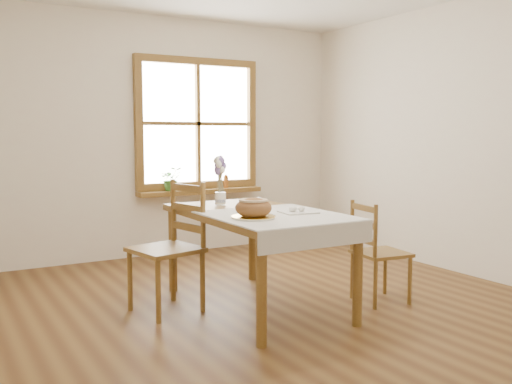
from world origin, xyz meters
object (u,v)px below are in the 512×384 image
at_px(dining_table, 256,222).
at_px(bread_plate, 253,217).
at_px(chair_left, 166,247).
at_px(flower_vase, 220,199).
at_px(chair_right, 381,252).

height_order(dining_table, bread_plate, bread_plate).
bearing_deg(chair_left, dining_table, 56.60).
bearing_deg(chair_left, bread_plate, 22.31).
bearing_deg(dining_table, bread_plate, -122.61).
bearing_deg(flower_vase, chair_left, -159.00).
bearing_deg(chair_right, dining_table, 75.26).
bearing_deg(dining_table, flower_vase, 98.46).
distance_m(bread_plate, flower_vase, 0.84).
height_order(chair_right, flower_vase, flower_vase).
height_order(chair_left, flower_vase, chair_left).
relative_size(chair_left, bread_plate, 3.30).
bearing_deg(chair_right, chair_left, 75.54).
xyz_separation_m(dining_table, chair_right, (0.94, -0.38, -0.26)).
height_order(dining_table, chair_right, chair_right).
relative_size(chair_right, flower_vase, 8.14).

